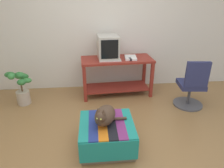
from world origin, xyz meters
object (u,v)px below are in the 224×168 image
Objects in this scene: stapler at (130,59)px; cat at (105,116)px; tv_monitor at (108,47)px; keyboard at (110,60)px; ottoman_with_blanket at (107,135)px; potted_plant at (21,88)px; book at (131,58)px; office_chair at (192,87)px; desk at (117,70)px.

cat is at bearing -117.83° from stapler.
tv_monitor is 1.23× the size of keyboard.
potted_plant is (-1.45, 1.30, 0.14)m from ottoman_with_blanket.
stapler is at bearing -27.42° from tv_monitor.
keyboard reaches higher than potted_plant.
office_chair is at bearing -27.27° from book.
potted_plant is at bearing -168.57° from book.
cat is 4.28× the size of stapler.
cat is (-0.59, -1.54, -0.27)m from book.
office_chair is (1.58, 0.92, -0.10)m from cat.
cat is 1.83m from office_chair.
tv_monitor is at bearing 10.76° from potted_plant.
potted_plant is at bearing -172.64° from tv_monitor.
cat is 0.53× the size of office_chair.
ottoman_with_blanket is at bearing -96.88° from keyboard.
keyboard is 0.45× the size of office_chair.
cat is (-0.17, -1.61, -0.47)m from tv_monitor.
stapler is (0.38, 0.00, 0.01)m from keyboard.
stapler is at bearing 92.58° from cat.
tv_monitor is 0.77× the size of potted_plant.
cat is at bearing -177.13° from ottoman_with_blanket.
potted_plant is at bearing 138.14° from ottoman_with_blanket.
desk reaches higher than potted_plant.
desk is at bearing 43.53° from keyboard.
desk is 3.48× the size of keyboard.
ottoman_with_blanket is at bearing 27.10° from cat.
cat is at bearing -106.24° from book.
book is at bearing 69.64° from ottoman_with_blanket.
office_chair reaches higher than stapler.
office_chair is at bearing -20.36° from keyboard.
book reaches higher than ottoman_with_blanket.
keyboard is 0.42m from book.
potted_plant is at bearing -1.05° from office_chair.
stapler is (0.40, -0.18, -0.19)m from tv_monitor.
book reaches higher than desk.
potted_plant is at bearing 161.88° from cat.
potted_plant is 3.03m from office_chair.
tv_monitor reaches higher than book.
cat is 1.56m from stapler.
book is (0.43, -0.07, -0.19)m from tv_monitor.
desk is 1.79m from potted_plant.
stapler is (-1.01, 0.51, 0.38)m from office_chair.
office_chair is (1.41, -0.69, -0.57)m from tv_monitor.
desk is 2.16× the size of potted_plant.
potted_plant is (-1.60, -0.30, -0.64)m from tv_monitor.
stapler reaches higher than desk.
office_chair reaches higher than potted_plant.
stapler is at bearing -98.86° from book.
book is at bearing 93.11° from cat.
keyboard reaches higher than desk.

